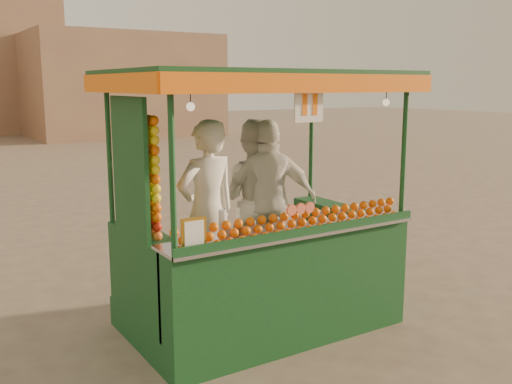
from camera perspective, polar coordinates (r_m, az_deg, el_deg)
ground at (r=6.24m, az=0.78°, el=-13.32°), size 90.00×90.00×0.00m
building_right at (r=30.51m, az=-13.15°, el=10.24°), size 9.00×6.00×5.00m
juice_cart at (r=5.94m, az=0.21°, el=-5.70°), size 2.93×1.90×2.66m
vendor_left at (r=5.89m, az=-4.88°, el=-1.99°), size 0.73×0.53×1.88m
vendor_middle at (r=6.64m, az=-0.30°, el=-0.72°), size 1.13×1.11×1.84m
vendor_right at (r=6.49m, az=1.34°, el=-0.95°), size 1.17×0.85×1.85m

